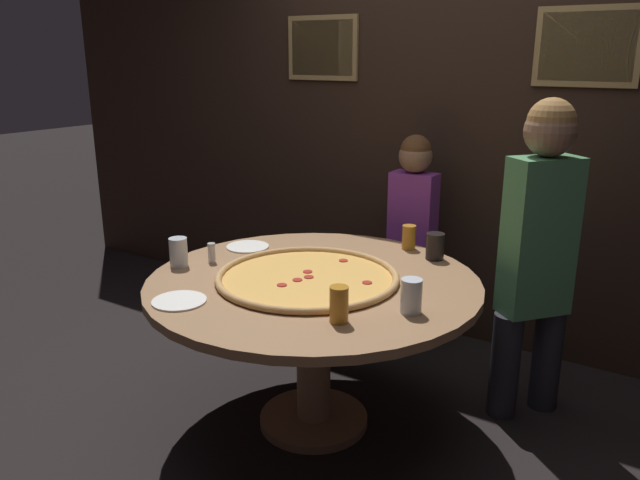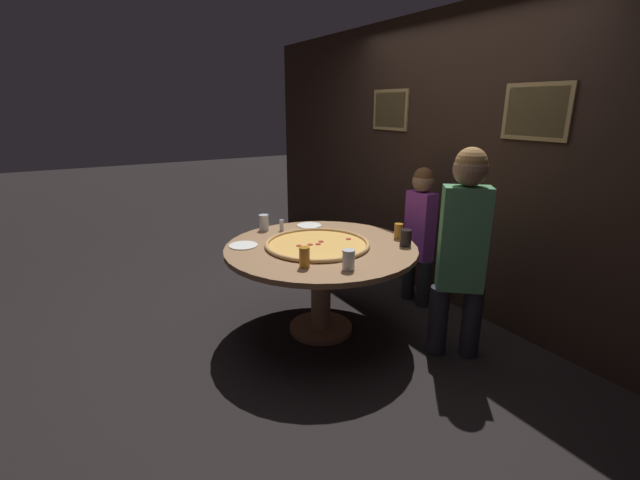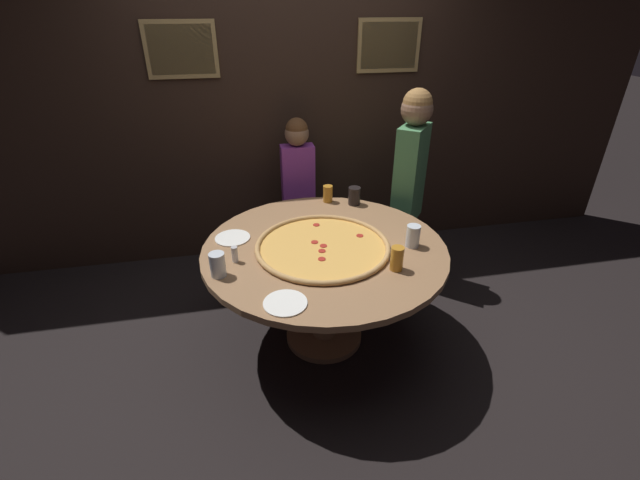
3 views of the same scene
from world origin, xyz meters
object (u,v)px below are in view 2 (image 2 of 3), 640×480
drink_cup_beside_pizza (406,238)px  white_plate_beside_cup (309,225)px  drink_cup_near_left (399,231)px  diner_centre_back (463,244)px  white_plate_near_front (243,245)px  drink_cup_by_shaker (264,222)px  condiment_shaker (282,225)px  drink_cup_front_edge (304,257)px  drink_cup_near_right (349,260)px  diner_side_left (420,229)px  giant_pizza (317,244)px  dining_table (321,262)px

drink_cup_beside_pizza → white_plate_beside_cup: size_ratio=0.59×
drink_cup_near_left → drink_cup_beside_pizza: (0.18, -0.09, 0.00)m
diner_centre_back → white_plate_near_front: bearing=-3.8°
drink_cup_by_shaker → condiment_shaker: drink_cup_by_shaker is taller
drink_cup_front_edge → drink_cup_near_right: (0.19, 0.23, -0.00)m
white_plate_near_front → diner_side_left: (0.31, 1.57, -0.02)m
giant_pizza → drink_cup_near_right: drink_cup_near_right is taller
drink_cup_near_left → diner_centre_back: (0.65, 0.02, 0.07)m
drink_cup_front_edge → drink_cup_by_shaker: (-0.98, 0.14, -0.00)m
drink_cup_beside_pizza → condiment_shaker: size_ratio=1.36×
drink_cup_front_edge → condiment_shaker: (-0.89, 0.26, -0.02)m
drink_cup_front_edge → drink_cup_by_shaker: size_ratio=1.02×
giant_pizza → diner_side_left: (0.02, 1.07, -0.03)m
drink_cup_front_edge → condiment_shaker: 0.92m
giant_pizza → diner_centre_back: (0.83, 0.69, 0.12)m
dining_table → drink_cup_front_edge: (0.34, -0.34, 0.21)m
drink_cup_by_shaker → white_plate_beside_cup: size_ratio=0.63×
white_plate_beside_cup → drink_cup_beside_pizza: bearing=21.5°
white_plate_near_front → condiment_shaker: (-0.23, 0.45, 0.05)m
white_plate_near_front → condiment_shaker: condiment_shaker is taller
drink_cup_by_shaker → dining_table: bearing=17.4°
drink_cup_near_left → diner_centre_back: bearing=1.6°
condiment_shaker → diner_side_left: size_ratio=0.08×
drink_cup_by_shaker → drink_cup_near_left: 1.17m
giant_pizza → white_plate_beside_cup: bearing=156.6°
dining_table → white_plate_near_front: (-0.31, -0.52, 0.14)m
dining_table → drink_cup_near_left: bearing=75.9°
drink_cup_by_shaker → diner_centre_back: bearing=30.9°
white_plate_beside_cup → diner_centre_back: size_ratio=0.14×
drink_cup_near_right → condiment_shaker: size_ratio=1.43×
condiment_shaker → diner_centre_back: size_ratio=0.06×
diner_side_left → diner_centre_back: (0.81, -0.38, 0.15)m
drink_cup_front_edge → diner_side_left: (-0.34, 1.39, -0.09)m
dining_table → drink_cup_beside_pizza: size_ratio=11.45×
white_plate_beside_cup → diner_side_left: size_ratio=0.17×
condiment_shaker → diner_side_left: bearing=64.2°
diner_centre_back → giant_pizza: bearing=-10.7°
drink_cup_beside_pizza → condiment_shaker: drink_cup_beside_pizza is taller
drink_cup_near_left → white_plate_near_front: bearing=-112.1°
drink_cup_beside_pizza → white_plate_near_front: size_ratio=0.59×
dining_table → giant_pizza: giant_pizza is taller
dining_table → white_plate_beside_cup: (-0.55, 0.21, 0.14)m
dining_table → drink_cup_front_edge: size_ratio=10.61×
drink_cup_near_right → diner_centre_back: (0.28, 0.77, 0.06)m
white_plate_beside_cup → condiment_shaker: bearing=-88.0°
drink_cup_by_shaker → drink_cup_near_right: 1.17m
drink_cup_by_shaker → white_plate_near_front: size_ratio=0.62×
drink_cup_beside_pizza → drink_cup_near_right: 0.70m
drink_cup_near_left → white_plate_near_front: size_ratio=0.56×
white_plate_beside_cup → condiment_shaker: size_ratio=2.29×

